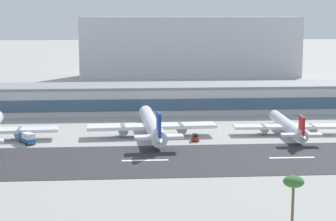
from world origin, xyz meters
The scene contains 11 objects.
ground_plane centered at (0.00, 0.00, 0.00)m, with size 1400.00×1400.00×0.00m, color #9E9E99.
runway_strip centered at (0.00, -0.48, 0.04)m, with size 800.00×33.03×0.08m, color #2D2D30.
runway_centreline_dash_4 centered at (0.81, -0.48, 0.09)m, with size 12.00×1.20×0.01m, color white.
runway_centreline_dash_5 centered at (39.20, -0.48, 0.09)m, with size 12.00×1.20×0.01m, color white.
terminal_building centered at (1.19, 73.59, 5.29)m, with size 213.54×20.97×10.58m.
distant_hotel_block centered at (34.74, 199.05, 17.72)m, with size 129.98×25.39×35.44m, color #BCBCC1.
airliner_navy_tail_gate_1 centered at (4.02, 28.50, 3.44)m, with size 39.86×51.64×10.77m.
airliner_red_tail_gate_2 centered at (46.42, 28.36, 2.71)m, with size 33.95×40.75×8.50m.
service_box_truck_0 centered at (-32.55, 21.57, 1.79)m, with size 5.28×6.34×3.25m.
service_baggage_tug_2 centered at (16.43, 21.49, 1.05)m, with size 1.98×3.26×2.20m.
palm_tree_0 centered at (24.11, -52.15, 8.94)m, with size 3.57×3.57×10.27m.
Camera 1 is at (-3.87, -143.60, 37.12)m, focal length 61.43 mm.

